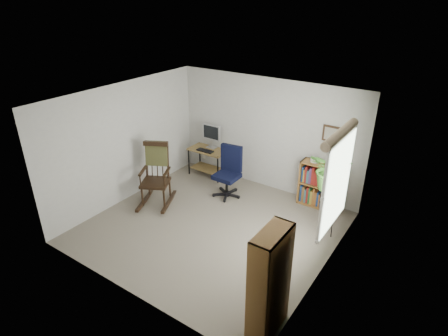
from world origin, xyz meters
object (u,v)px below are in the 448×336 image
Objects in this scene: desk at (208,162)px; office_chair at (227,173)px; low_bookshelf at (322,186)px; tall_bookshelf at (269,283)px; rocking_chair at (155,175)px.

office_chair is at bearing -32.83° from desk.
office_chair is 1.18× the size of low_bookshelf.
office_chair reaches higher than desk.
office_chair is 0.73× the size of tall_bookshelf.
low_bookshelf is at bearing 14.77° from office_chair.
low_bookshelf reaches higher than desk.
low_bookshelf is at bearing 99.72° from tall_bookshelf.
rocking_chair reaches higher than office_chair.
tall_bookshelf reaches higher than office_chair.
rocking_chair is (-1.02, -1.04, 0.09)m from office_chair.
desk is 2.69m from low_bookshelf.
tall_bookshelf is (3.24, -3.15, 0.42)m from desk.
low_bookshelf is (2.80, 1.75, -0.18)m from rocking_chair.
low_bookshelf is 0.62× the size of tall_bookshelf.
desk is 1.66m from rocking_chair.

